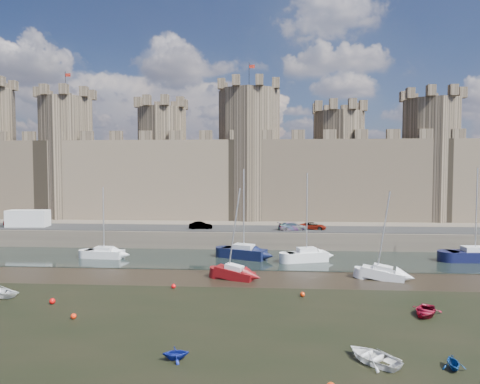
% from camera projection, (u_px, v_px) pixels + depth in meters
% --- Properties ---
extents(ground, '(160.00, 160.00, 0.00)m').
position_uv_depth(ground, '(188.00, 330.00, 30.31)').
color(ground, black).
rests_on(ground, ground).
extents(seaweed_patch, '(70.00, 34.00, 0.01)m').
position_uv_depth(seaweed_patch, '(168.00, 369.00, 24.33)').
color(seaweed_patch, black).
rests_on(seaweed_patch, ground).
extents(water_channel, '(160.00, 12.00, 0.08)m').
position_uv_depth(water_channel, '(224.00, 259.00, 54.22)').
color(water_channel, black).
rests_on(water_channel, ground).
extents(quay, '(160.00, 60.00, 2.50)m').
position_uv_depth(quay, '(242.00, 218.00, 90.02)').
color(quay, '#4C443A').
rests_on(quay, ground).
extents(road, '(160.00, 7.00, 0.10)m').
position_uv_depth(road, '(231.00, 228.00, 64.05)').
color(road, black).
rests_on(road, quay).
extents(castle, '(108.50, 11.00, 29.00)m').
position_uv_depth(castle, '(235.00, 168.00, 77.56)').
color(castle, '#42382B').
rests_on(castle, quay).
extents(car_0, '(3.62, 2.26, 1.15)m').
position_uv_depth(car_0, '(14.00, 223.00, 66.46)').
color(car_0, gray).
rests_on(car_0, quay).
extents(car_1, '(3.57, 1.57, 1.14)m').
position_uv_depth(car_1, '(201.00, 226.00, 63.24)').
color(car_1, gray).
rests_on(car_1, quay).
extents(car_2, '(4.42, 2.42, 1.21)m').
position_uv_depth(car_2, '(293.00, 226.00, 61.99)').
color(car_2, gray).
rests_on(car_2, quay).
extents(car_3, '(4.19, 2.60, 1.08)m').
position_uv_depth(car_3, '(313.00, 226.00, 62.74)').
color(car_3, gray).
rests_on(car_3, quay).
extents(van, '(6.22, 2.91, 2.64)m').
position_uv_depth(van, '(28.00, 219.00, 65.64)').
color(van, silver).
rests_on(van, quay).
extents(sailboat_0, '(4.97, 2.26, 9.04)m').
position_uv_depth(sailboat_0, '(104.00, 253.00, 54.52)').
color(sailboat_0, silver).
rests_on(sailboat_0, ground).
extents(sailboat_1, '(6.07, 4.15, 11.34)m').
position_uv_depth(sailboat_1, '(244.00, 252.00, 54.28)').
color(sailboat_1, black).
rests_on(sailboat_1, ground).
extents(sailboat_2, '(5.38, 3.37, 10.86)m').
position_uv_depth(sailboat_2, '(307.00, 255.00, 52.42)').
color(sailboat_2, silver).
rests_on(sailboat_2, ground).
extents(sailboat_3, '(6.68, 2.90, 11.48)m').
position_uv_depth(sailboat_3, '(475.00, 255.00, 52.53)').
color(sailboat_3, black).
rests_on(sailboat_3, ground).
extents(sailboat_4, '(4.34, 2.80, 9.47)m').
position_uv_depth(sailboat_4, '(234.00, 272.00, 44.21)').
color(sailboat_4, '#650B0E').
rests_on(sailboat_4, ground).
extents(sailboat_5, '(4.55, 2.85, 9.17)m').
position_uv_depth(sailboat_5, '(383.00, 273.00, 44.14)').
color(sailboat_5, silver).
rests_on(sailboat_5, ground).
extents(dinghy_1, '(1.85, 1.70, 0.83)m').
position_uv_depth(dinghy_1, '(176.00, 354.00, 25.35)').
color(dinghy_1, navy).
rests_on(dinghy_1, ground).
extents(dinghy_2, '(4.02, 4.11, 0.70)m').
position_uv_depth(dinghy_2, '(374.00, 356.00, 25.16)').
color(dinghy_2, white).
rests_on(dinghy_2, ground).
extents(dinghy_4, '(3.40, 3.79, 0.65)m').
position_uv_depth(dinghy_4, '(425.00, 311.00, 33.28)').
color(dinghy_4, maroon).
rests_on(dinghy_4, ground).
extents(dinghy_5, '(1.37, 1.55, 0.77)m').
position_uv_depth(dinghy_5, '(453.00, 363.00, 24.19)').
color(dinghy_5, navy).
rests_on(dinghy_5, ground).
extents(buoy_0, '(0.49, 0.49, 0.49)m').
position_uv_depth(buoy_0, '(52.00, 301.00, 36.06)').
color(buoy_0, red).
rests_on(buoy_0, ground).
extents(buoy_1, '(0.43, 0.43, 0.43)m').
position_uv_depth(buoy_1, '(173.00, 286.00, 40.79)').
color(buoy_1, red).
rests_on(buoy_1, ground).
extents(buoy_3, '(0.43, 0.43, 0.43)m').
position_uv_depth(buoy_3, '(303.00, 294.00, 38.13)').
color(buoy_3, '#EF340A').
rests_on(buoy_3, ground).
extents(buoy_4, '(0.43, 0.43, 0.43)m').
position_uv_depth(buoy_4, '(74.00, 316.00, 32.45)').
color(buoy_4, red).
rests_on(buoy_4, ground).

